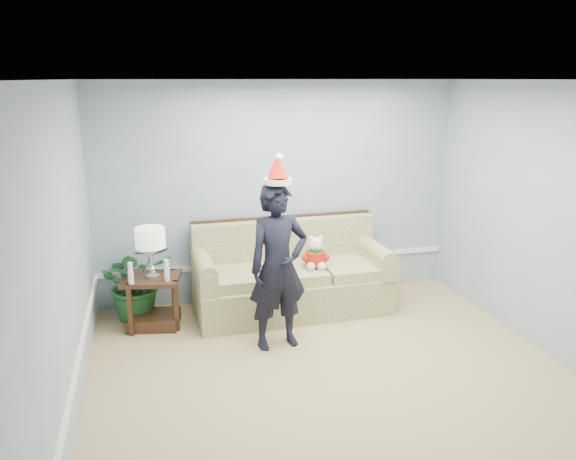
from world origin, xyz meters
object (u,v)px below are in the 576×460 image
Objects in this scene: man at (278,267)px; table_lamp at (150,240)px; houseplant at (137,281)px; teddy_bear at (316,256)px; sofa at (291,279)px; side_table at (153,307)px.

table_lamp is at bearing 139.33° from man.
teddy_bear is at bearing -9.87° from houseplant.
man is (-0.37, -0.91, 0.48)m from sofa.
houseplant is at bearing 120.68° from table_lamp.
side_table is 1.62m from man.
table_lamp reaches higher than sofa.
houseplant is at bearing 134.07° from man.
table_lamp reaches higher than houseplant.
man is at bearing -37.15° from houseplant.
sofa is at bearing 153.97° from teddy_bear.
man reaches higher than side_table.
houseplant is at bearing -178.54° from teddy_bear.
sofa is 5.85× the size of teddy_bear.
table_lamp is 1.45× the size of teddy_bear.
table_lamp is at bearing -59.32° from houseplant.
man is 0.97m from teddy_bear.
side_table is at bearing -177.46° from sofa.
side_table is at bearing -171.31° from teddy_bear.
teddy_bear is (2.04, -0.36, 0.25)m from houseplant.
side_table is at bearing 113.38° from table_lamp.
teddy_bear is at bearing -1.54° from table_lamp.
table_lamp is (0.02, -0.04, 0.79)m from side_table.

